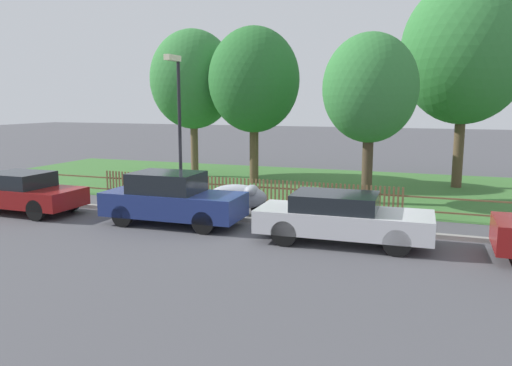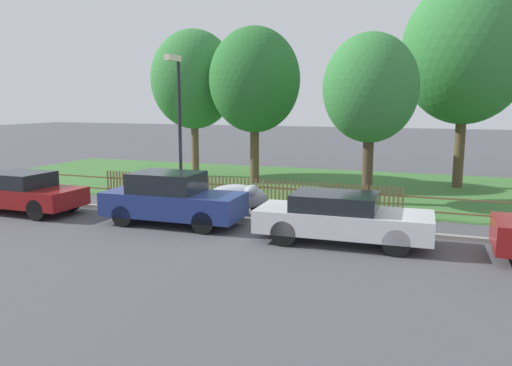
{
  "view_description": "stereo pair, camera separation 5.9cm",
  "coord_description": "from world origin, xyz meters",
  "px_view_note": "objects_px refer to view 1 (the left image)",
  "views": [
    {
      "loc": [
        6.46,
        -13.78,
        3.61
      ],
      "look_at": [
        1.14,
        0.74,
        1.1
      ],
      "focal_mm": 35.0,
      "sensor_mm": 36.0,
      "label": 1
    },
    {
      "loc": [
        6.51,
        -13.76,
        3.61
      ],
      "look_at": [
        1.14,
        0.74,
        1.1
      ],
      "focal_mm": 35.0,
      "sensor_mm": 36.0,
      "label": 2
    }
  ],
  "objects_px": {
    "parked_car_navy_estate": "(341,217)",
    "tree_nearest_kerb": "(193,80)",
    "parked_car_silver_hatchback": "(24,192)",
    "parked_car_black_saloon": "(172,199)",
    "street_lamp": "(178,114)",
    "covered_motorcycle": "(239,197)",
    "tree_behind_motorcycle": "(254,80)",
    "tree_mid_park": "(370,89)",
    "tree_far_left": "(465,52)"
  },
  "relations": [
    {
      "from": "parked_car_navy_estate",
      "to": "street_lamp",
      "type": "bearing_deg",
      "value": 160.07
    },
    {
      "from": "parked_car_silver_hatchback",
      "to": "parked_car_navy_estate",
      "type": "relative_size",
      "value": 0.86
    },
    {
      "from": "covered_motorcycle",
      "to": "street_lamp",
      "type": "bearing_deg",
      "value": -179.57
    },
    {
      "from": "covered_motorcycle",
      "to": "parked_car_navy_estate",
      "type": "bearing_deg",
      "value": -33.44
    },
    {
      "from": "tree_nearest_kerb",
      "to": "street_lamp",
      "type": "relative_size",
      "value": 1.39
    },
    {
      "from": "parked_car_black_saloon",
      "to": "tree_behind_motorcycle",
      "type": "xyz_separation_m",
      "value": [
        -0.41,
        8.13,
        3.78
      ]
    },
    {
      "from": "tree_far_left",
      "to": "street_lamp",
      "type": "bearing_deg",
      "value": -136.17
    },
    {
      "from": "parked_car_navy_estate",
      "to": "street_lamp",
      "type": "distance_m",
      "value": 6.52
    },
    {
      "from": "parked_car_silver_hatchback",
      "to": "tree_far_left",
      "type": "height_order",
      "value": "tree_far_left"
    },
    {
      "from": "parked_car_silver_hatchback",
      "to": "parked_car_navy_estate",
      "type": "height_order",
      "value": "parked_car_silver_hatchback"
    },
    {
      "from": "parked_car_black_saloon",
      "to": "tree_mid_park",
      "type": "distance_m",
      "value": 7.94
    },
    {
      "from": "parked_car_silver_hatchback",
      "to": "parked_car_black_saloon",
      "type": "relative_size",
      "value": 0.92
    },
    {
      "from": "parked_car_silver_hatchback",
      "to": "tree_behind_motorcycle",
      "type": "relative_size",
      "value": 0.56
    },
    {
      "from": "tree_behind_motorcycle",
      "to": "tree_far_left",
      "type": "relative_size",
      "value": 0.8
    },
    {
      "from": "covered_motorcycle",
      "to": "tree_far_left",
      "type": "xyz_separation_m",
      "value": [
        6.71,
        8.24,
        5.02
      ]
    },
    {
      "from": "street_lamp",
      "to": "tree_nearest_kerb",
      "type": "bearing_deg",
      "value": 113.59
    },
    {
      "from": "parked_car_black_saloon",
      "to": "tree_far_left",
      "type": "bearing_deg",
      "value": 49.29
    },
    {
      "from": "tree_nearest_kerb",
      "to": "covered_motorcycle",
      "type": "bearing_deg",
      "value": -53.92
    },
    {
      "from": "parked_car_silver_hatchback",
      "to": "tree_mid_park",
      "type": "xyz_separation_m",
      "value": [
        10.38,
        5.49,
        3.38
      ]
    },
    {
      "from": "covered_motorcycle",
      "to": "street_lamp",
      "type": "distance_m",
      "value": 3.34
    },
    {
      "from": "tree_behind_motorcycle",
      "to": "covered_motorcycle",
      "type": "bearing_deg",
      "value": -73.7
    },
    {
      "from": "parked_car_black_saloon",
      "to": "parked_car_navy_estate",
      "type": "height_order",
      "value": "parked_car_black_saloon"
    },
    {
      "from": "parked_car_silver_hatchback",
      "to": "parked_car_black_saloon",
      "type": "height_order",
      "value": "parked_car_black_saloon"
    },
    {
      "from": "tree_nearest_kerb",
      "to": "street_lamp",
      "type": "bearing_deg",
      "value": -66.41
    },
    {
      "from": "parked_car_navy_estate",
      "to": "covered_motorcycle",
      "type": "relative_size",
      "value": 2.21
    },
    {
      "from": "parked_car_black_saloon",
      "to": "tree_nearest_kerb",
      "type": "xyz_separation_m",
      "value": [
        -3.89,
        9.09,
        3.9
      ]
    },
    {
      "from": "street_lamp",
      "to": "parked_car_black_saloon",
      "type": "bearing_deg",
      "value": -68.84
    },
    {
      "from": "tree_mid_park",
      "to": "tree_far_left",
      "type": "distance_m",
      "value": 5.94
    },
    {
      "from": "tree_nearest_kerb",
      "to": "tree_behind_motorcycle",
      "type": "height_order",
      "value": "tree_nearest_kerb"
    },
    {
      "from": "parked_car_navy_estate",
      "to": "tree_nearest_kerb",
      "type": "xyz_separation_m",
      "value": [
        -8.99,
        9.34,
        3.99
      ]
    },
    {
      "from": "tree_nearest_kerb",
      "to": "parked_car_black_saloon",
      "type": "bearing_deg",
      "value": -66.83
    },
    {
      "from": "covered_motorcycle",
      "to": "tree_nearest_kerb",
      "type": "distance_m",
      "value": 9.93
    },
    {
      "from": "parked_car_black_saloon",
      "to": "tree_nearest_kerb",
      "type": "relative_size",
      "value": 0.6
    },
    {
      "from": "parked_car_silver_hatchback",
      "to": "tree_behind_motorcycle",
      "type": "bearing_deg",
      "value": 60.17
    },
    {
      "from": "parked_car_navy_estate",
      "to": "tree_nearest_kerb",
      "type": "relative_size",
      "value": 0.64
    },
    {
      "from": "parked_car_navy_estate",
      "to": "tree_far_left",
      "type": "distance_m",
      "value": 11.8
    },
    {
      "from": "covered_motorcycle",
      "to": "parked_car_black_saloon",
      "type": "bearing_deg",
      "value": -133.94
    },
    {
      "from": "tree_behind_motorcycle",
      "to": "street_lamp",
      "type": "xyz_separation_m",
      "value": [
        -0.2,
        -6.55,
        -1.32
      ]
    },
    {
      "from": "parked_car_silver_hatchback",
      "to": "tree_behind_motorcycle",
      "type": "height_order",
      "value": "tree_behind_motorcycle"
    },
    {
      "from": "covered_motorcycle",
      "to": "tree_mid_park",
      "type": "relative_size",
      "value": 0.34
    },
    {
      "from": "covered_motorcycle",
      "to": "parked_car_silver_hatchback",
      "type": "bearing_deg",
      "value": -167.96
    },
    {
      "from": "parked_car_navy_estate",
      "to": "tree_mid_park",
      "type": "distance_m",
      "value": 6.44
    },
    {
      "from": "parked_car_silver_hatchback",
      "to": "tree_mid_park",
      "type": "distance_m",
      "value": 12.22
    },
    {
      "from": "covered_motorcycle",
      "to": "tree_behind_motorcycle",
      "type": "relative_size",
      "value": 0.3
    },
    {
      "from": "tree_nearest_kerb",
      "to": "parked_car_silver_hatchback",
      "type": "bearing_deg",
      "value": -99.1
    },
    {
      "from": "parked_car_black_saloon",
      "to": "street_lamp",
      "type": "height_order",
      "value": "street_lamp"
    },
    {
      "from": "parked_car_navy_estate",
      "to": "tree_far_left",
      "type": "height_order",
      "value": "tree_far_left"
    },
    {
      "from": "tree_mid_park",
      "to": "tree_far_left",
      "type": "relative_size",
      "value": 0.7
    },
    {
      "from": "covered_motorcycle",
      "to": "street_lamp",
      "type": "height_order",
      "value": "street_lamp"
    },
    {
      "from": "parked_car_black_saloon",
      "to": "tree_mid_park",
      "type": "height_order",
      "value": "tree_mid_park"
    }
  ]
}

